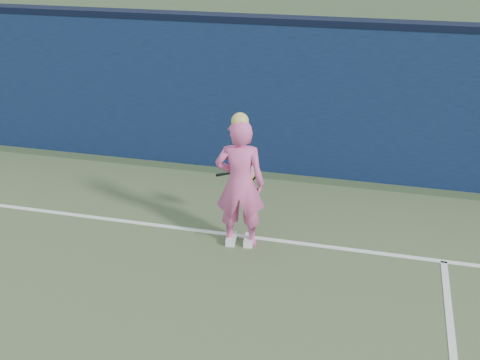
# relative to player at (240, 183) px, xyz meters

# --- Properties ---
(backstop_wall) EXTENTS (24.00, 0.40, 2.50)m
(backstop_wall) POSITION_rel_player_xyz_m (-2.14, 2.67, 0.36)
(backstop_wall) COLOR #0D1A3B
(backstop_wall) RESTS_ON ground
(wall_cap) EXTENTS (24.00, 0.42, 0.10)m
(wall_cap) POSITION_rel_player_xyz_m (-2.14, 2.67, 1.66)
(wall_cap) COLOR black
(wall_cap) RESTS_ON backstop_wall
(player) EXTENTS (0.69, 0.50, 1.85)m
(player) POSITION_rel_player_xyz_m (0.00, 0.00, 0.00)
(player) COLOR #DF579D
(player) RESTS_ON ground
(racket) EXTENTS (0.61, 0.13, 0.33)m
(racket) POSITION_rel_player_xyz_m (-0.05, 0.41, -0.01)
(racket) COLOR black
(racket) RESTS_ON ground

